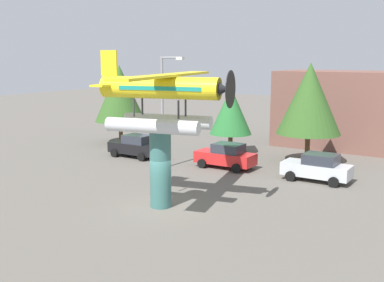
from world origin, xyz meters
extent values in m
plane|color=#605B54|center=(0.00, 0.00, 0.00)|extent=(140.00, 140.00, 0.00)
cylinder|color=#386B66|center=(0.00, 0.00, 2.01)|extent=(1.10, 1.10, 4.02)
cylinder|color=silver|center=(0.23, -0.97, 4.37)|extent=(4.83, 1.79, 0.70)
cylinder|color=#333338|center=(1.28, -0.21, 5.17)|extent=(0.12, 0.12, 0.90)
cylinder|color=#333338|center=(-1.05, -0.76, 5.17)|extent=(0.12, 0.12, 0.90)
cylinder|color=silver|center=(-0.23, 0.97, 4.37)|extent=(4.83, 1.79, 0.70)
cylinder|color=#333338|center=(1.05, 0.76, 5.17)|extent=(0.12, 0.12, 0.90)
cylinder|color=#333338|center=(-1.28, 0.21, 5.17)|extent=(0.12, 0.12, 0.90)
cylinder|color=yellow|center=(0.00, 0.00, 6.17)|extent=(6.29, 2.50, 1.10)
cube|color=teal|center=(0.19, 0.05, 6.17)|extent=(4.49, 2.11, 0.20)
cone|color=#262628|center=(3.16, 0.75, 6.17)|extent=(0.88, 1.02, 0.88)
cylinder|color=black|center=(3.55, 0.84, 6.17)|extent=(0.46, 1.76, 1.80)
cube|color=yellow|center=(0.39, 0.09, 6.78)|extent=(3.47, 10.37, 0.12)
cube|color=yellow|center=(-2.72, -0.65, 6.27)|extent=(1.33, 2.89, 0.10)
cube|color=yellow|center=(-2.72, -0.65, 7.37)|extent=(0.90, 0.32, 1.30)
cube|color=black|center=(-9.00, 8.82, 0.72)|extent=(4.20, 1.70, 0.80)
cube|color=#2D333D|center=(-8.75, 8.82, 1.44)|extent=(2.00, 1.56, 0.64)
cylinder|color=black|center=(-10.35, 9.72, 0.32)|extent=(0.64, 0.22, 0.64)
cylinder|color=black|center=(-10.35, 7.92, 0.32)|extent=(0.64, 0.22, 0.64)
cylinder|color=black|center=(-7.65, 9.72, 0.32)|extent=(0.64, 0.22, 0.64)
cylinder|color=black|center=(-7.65, 7.92, 0.32)|extent=(0.64, 0.22, 0.64)
cube|color=red|center=(-1.35, 9.39, 0.72)|extent=(4.20, 1.70, 0.80)
cube|color=#2D333D|center=(-1.10, 9.39, 1.44)|extent=(2.00, 1.56, 0.64)
cylinder|color=black|center=(-2.70, 10.29, 0.32)|extent=(0.64, 0.22, 0.64)
cylinder|color=black|center=(-2.70, 8.49, 0.32)|extent=(0.64, 0.22, 0.64)
cylinder|color=black|center=(0.00, 10.29, 0.32)|extent=(0.64, 0.22, 0.64)
cylinder|color=black|center=(0.00, 8.49, 0.32)|extent=(0.64, 0.22, 0.64)
cube|color=silver|center=(5.16, 9.39, 0.72)|extent=(4.20, 1.70, 0.80)
cube|color=#2D333D|center=(5.41, 9.39, 1.44)|extent=(2.00, 1.56, 0.64)
cylinder|color=black|center=(3.81, 10.29, 0.32)|extent=(0.64, 0.22, 0.64)
cylinder|color=black|center=(3.81, 8.49, 0.32)|extent=(0.64, 0.22, 0.64)
cylinder|color=black|center=(6.51, 10.29, 0.32)|extent=(0.64, 0.22, 0.64)
cylinder|color=black|center=(6.51, 8.49, 0.32)|extent=(0.64, 0.22, 0.64)
cylinder|color=gray|center=(-4.98, 6.98, 3.87)|extent=(0.18, 0.18, 7.74)
cylinder|color=gray|center=(-4.18, 6.98, 7.64)|extent=(1.60, 0.12, 0.12)
cube|color=silver|center=(-3.48, 6.98, 7.59)|extent=(0.50, 0.28, 0.20)
cube|color=brown|center=(3.95, 22.00, 3.25)|extent=(12.11, 6.35, 6.50)
cylinder|color=brown|center=(-13.99, 12.86, 1.00)|extent=(0.36, 0.36, 2.00)
cone|color=#335B23|center=(-13.99, 12.86, 4.50)|extent=(4.49, 4.49, 4.99)
cylinder|color=brown|center=(-3.48, 14.16, 0.79)|extent=(0.36, 0.36, 1.58)
cone|color=#287033|center=(-3.48, 14.16, 3.46)|extent=(3.38, 3.38, 3.75)
cylinder|color=brown|center=(2.95, 14.03, 1.09)|extent=(0.36, 0.36, 2.18)
cone|color=#335B23|center=(2.95, 14.03, 4.74)|extent=(4.62, 4.62, 5.13)
camera|label=1|loc=(14.03, -18.84, 7.68)|focal=43.85mm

